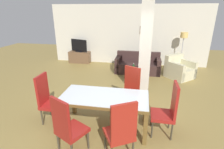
{
  "coord_description": "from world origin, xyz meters",
  "views": [
    {
      "loc": [
        0.74,
        -3.18,
        2.45
      ],
      "look_at": [
        0.0,
        0.9,
        0.91
      ],
      "focal_mm": 28.0,
      "sensor_mm": 36.0,
      "label": 1
    }
  ],
  "objects_px": {
    "armchair": "(179,70)",
    "tv_screen": "(79,46)",
    "bottle": "(134,67)",
    "sofa": "(138,65)",
    "dining_chair_head_right": "(168,109)",
    "dining_chair_near_left": "(67,126)",
    "coffee_table": "(137,75)",
    "dining_chair_far_right": "(129,89)",
    "tv_stand": "(80,57)",
    "dining_table": "(104,102)",
    "dining_chair_near_right": "(121,130)",
    "dining_chair_head_left": "(48,98)",
    "floor_lamp": "(184,39)"
  },
  "relations": [
    {
      "from": "dining_chair_near_left",
      "to": "dining_chair_head_right",
      "type": "bearing_deg",
      "value": 54.17
    },
    {
      "from": "dining_chair_near_right",
      "to": "coffee_table",
      "type": "xyz_separation_m",
      "value": [
        0.12,
        3.75,
        -0.38
      ]
    },
    {
      "from": "dining_chair_near_left",
      "to": "dining_chair_head_right",
      "type": "height_order",
      "value": "same"
    },
    {
      "from": "tv_stand",
      "to": "sofa",
      "type": "bearing_deg",
      "value": -17.28
    },
    {
      "from": "sofa",
      "to": "tv_stand",
      "type": "xyz_separation_m",
      "value": [
        -2.86,
        0.89,
        -0.01
      ]
    },
    {
      "from": "dining_chair_far_right",
      "to": "armchair",
      "type": "bearing_deg",
      "value": -93.33
    },
    {
      "from": "dining_table",
      "to": "bottle",
      "type": "xyz_separation_m",
      "value": [
        0.43,
        2.97,
        -0.13
      ]
    },
    {
      "from": "floor_lamp",
      "to": "dining_chair_far_right",
      "type": "bearing_deg",
      "value": -117.32
    },
    {
      "from": "dining_chair_head_right",
      "to": "dining_chair_head_left",
      "type": "bearing_deg",
      "value": 90.0
    },
    {
      "from": "armchair",
      "to": "tv_screen",
      "type": "xyz_separation_m",
      "value": [
        -4.44,
        1.23,
        0.54
      ]
    },
    {
      "from": "dining_chair_far_right",
      "to": "floor_lamp",
      "type": "xyz_separation_m",
      "value": [
        1.9,
        3.68,
        0.74
      ]
    },
    {
      "from": "dining_table",
      "to": "floor_lamp",
      "type": "height_order",
      "value": "floor_lamp"
    },
    {
      "from": "dining_chair_head_left",
      "to": "sofa",
      "type": "height_order",
      "value": "dining_chair_head_left"
    },
    {
      "from": "tv_stand",
      "to": "dining_table",
      "type": "bearing_deg",
      "value": -63.99
    },
    {
      "from": "dining_table",
      "to": "dining_chair_head_left",
      "type": "distance_m",
      "value": 1.3
    },
    {
      "from": "coffee_table",
      "to": "bottle",
      "type": "relative_size",
      "value": 2.62
    },
    {
      "from": "dining_chair_head_right",
      "to": "sofa",
      "type": "xyz_separation_m",
      "value": [
        -0.74,
        3.83,
        -0.3
      ]
    },
    {
      "from": "dining_chair_near_left",
      "to": "bottle",
      "type": "xyz_separation_m",
      "value": [
        0.89,
        3.84,
        -0.1
      ]
    },
    {
      "from": "dining_chair_far_right",
      "to": "dining_chair_near_left",
      "type": "bearing_deg",
      "value": 90.57
    },
    {
      "from": "dining_chair_near_right",
      "to": "floor_lamp",
      "type": "relative_size",
      "value": 0.71
    },
    {
      "from": "bottle",
      "to": "sofa",
      "type": "bearing_deg",
      "value": 81.66
    },
    {
      "from": "dining_chair_near_left",
      "to": "dining_chair_near_right",
      "type": "xyz_separation_m",
      "value": [
        0.92,
        0.06,
        0.0
      ]
    },
    {
      "from": "dining_table",
      "to": "dining_chair_near_right",
      "type": "relative_size",
      "value": 1.62
    },
    {
      "from": "armchair",
      "to": "tv_screen",
      "type": "distance_m",
      "value": 4.64
    },
    {
      "from": "dining_chair_head_left",
      "to": "tv_screen",
      "type": "bearing_deg",
      "value": -168.04
    },
    {
      "from": "dining_chair_near_left",
      "to": "dining_chair_near_right",
      "type": "relative_size",
      "value": 1.0
    },
    {
      "from": "dining_chair_near_left",
      "to": "tv_screen",
      "type": "relative_size",
      "value": 1.33
    },
    {
      "from": "armchair",
      "to": "floor_lamp",
      "type": "relative_size",
      "value": 0.76
    },
    {
      "from": "dining_chair_head_right",
      "to": "tv_screen",
      "type": "height_order",
      "value": "tv_screen"
    },
    {
      "from": "dining_chair_head_right",
      "to": "dining_chair_head_left",
      "type": "relative_size",
      "value": 1.0
    },
    {
      "from": "dining_chair_near_left",
      "to": "coffee_table",
      "type": "distance_m",
      "value": 3.96
    },
    {
      "from": "coffee_table",
      "to": "dining_table",
      "type": "bearing_deg",
      "value": -101.15
    },
    {
      "from": "bottle",
      "to": "dining_table",
      "type": "bearing_deg",
      "value": -98.22
    },
    {
      "from": "dining_chair_near_right",
      "to": "bottle",
      "type": "distance_m",
      "value": 3.78
    },
    {
      "from": "bottle",
      "to": "tv_stand",
      "type": "relative_size",
      "value": 0.22
    },
    {
      "from": "dining_chair_head_right",
      "to": "floor_lamp",
      "type": "bearing_deg",
      "value": -13.25
    },
    {
      "from": "dining_chair_near_right",
      "to": "floor_lamp",
      "type": "xyz_separation_m",
      "value": [
        1.9,
        5.32,
        0.74
      ]
    },
    {
      "from": "tv_stand",
      "to": "tv_screen",
      "type": "height_order",
      "value": "tv_screen"
    },
    {
      "from": "dining_chair_head_left",
      "to": "dining_chair_far_right",
      "type": "bearing_deg",
      "value": 115.24
    },
    {
      "from": "dining_chair_far_right",
      "to": "dining_chair_head_right",
      "type": "relative_size",
      "value": 1.0
    },
    {
      "from": "dining_chair_head_left",
      "to": "armchair",
      "type": "height_order",
      "value": "dining_chair_head_left"
    },
    {
      "from": "tv_screen",
      "to": "dining_chair_head_right",
      "type": "bearing_deg",
      "value": 146.77
    },
    {
      "from": "dining_chair_far_right",
      "to": "dining_chair_head_right",
      "type": "height_order",
      "value": "same"
    },
    {
      "from": "coffee_table",
      "to": "tv_screen",
      "type": "height_order",
      "value": "tv_screen"
    },
    {
      "from": "dining_chair_near_left",
      "to": "tv_stand",
      "type": "bearing_deg",
      "value": 136.15
    },
    {
      "from": "armchair",
      "to": "tv_screen",
      "type": "bearing_deg",
      "value": -57.18
    },
    {
      "from": "dining_chair_near_right",
      "to": "tv_screen",
      "type": "bearing_deg",
      "value": 86.83
    },
    {
      "from": "dining_table",
      "to": "tv_screen",
      "type": "bearing_deg",
      "value": 116.01
    },
    {
      "from": "armchair",
      "to": "tv_screen",
      "type": "height_order",
      "value": "tv_screen"
    },
    {
      "from": "dining_chair_head_right",
      "to": "coffee_table",
      "type": "distance_m",
      "value": 3.05
    }
  ]
}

